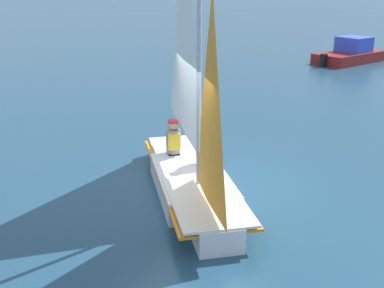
{
  "coord_description": "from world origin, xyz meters",
  "views": [
    {
      "loc": [
        -6.42,
        -5.6,
        4.04
      ],
      "look_at": [
        0.0,
        0.0,
        1.02
      ],
      "focal_mm": 45.0,
      "sensor_mm": 36.0,
      "label": 1
    }
  ],
  "objects_px": {
    "sailboat_main": "(191,151)",
    "sailor_crew": "(173,144)",
    "motorboat_distant": "(350,53)",
    "sailor_helm": "(204,155)"
  },
  "relations": [
    {
      "from": "sailboat_main",
      "to": "sailor_crew",
      "type": "xyz_separation_m",
      "value": [
        0.52,
        0.97,
        -0.22
      ]
    },
    {
      "from": "sailboat_main",
      "to": "sailor_crew",
      "type": "bearing_deg",
      "value": -171.15
    },
    {
      "from": "motorboat_distant",
      "to": "sailor_helm",
      "type": "bearing_deg",
      "value": -155.22
    },
    {
      "from": "sailor_helm",
      "to": "sailboat_main",
      "type": "bearing_deg",
      "value": -43.82
    },
    {
      "from": "sailor_helm",
      "to": "motorboat_distant",
      "type": "xyz_separation_m",
      "value": [
        15.7,
        3.86,
        -0.22
      ]
    },
    {
      "from": "sailor_helm",
      "to": "sailor_crew",
      "type": "height_order",
      "value": "same"
    },
    {
      "from": "sailor_crew",
      "to": "sailboat_main",
      "type": "bearing_deg",
      "value": 8.85
    },
    {
      "from": "sailboat_main",
      "to": "sailor_helm",
      "type": "distance_m",
      "value": 0.52
    },
    {
      "from": "sailboat_main",
      "to": "sailor_helm",
      "type": "bearing_deg",
      "value": 136.18
    },
    {
      "from": "sailboat_main",
      "to": "sailor_helm",
      "type": "height_order",
      "value": "sailboat_main"
    }
  ]
}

